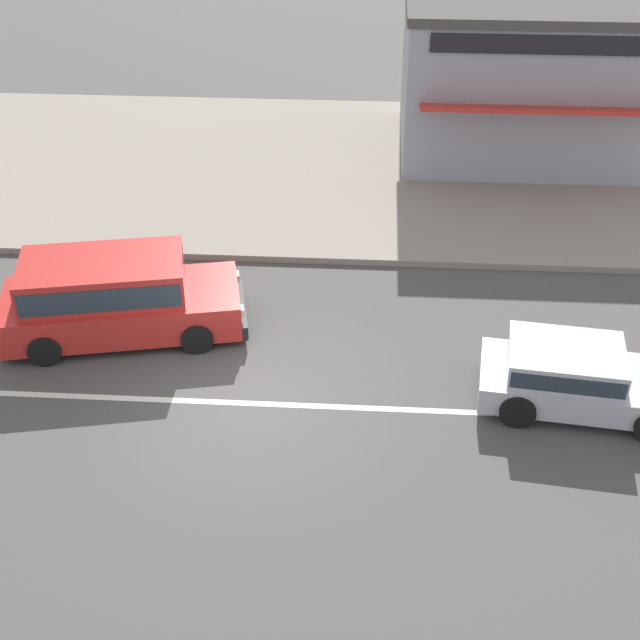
# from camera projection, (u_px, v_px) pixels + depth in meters

# --- Properties ---
(ground_plane) EXTENTS (160.00, 160.00, 0.00)m
(ground_plane) POSITION_uv_depth(u_px,v_px,m) (245.00, 403.00, 15.25)
(ground_plane) COLOR #4C4947
(lane_centre_stripe) EXTENTS (50.40, 0.14, 0.01)m
(lane_centre_stripe) POSITION_uv_depth(u_px,v_px,m) (245.00, 403.00, 15.25)
(lane_centre_stripe) COLOR silver
(lane_centre_stripe) RESTS_ON ground
(kerb_strip) EXTENTS (68.00, 10.00, 0.15)m
(kerb_strip) POSITION_uv_depth(u_px,v_px,m) (296.00, 167.00, 23.46)
(kerb_strip) COLOR gray
(kerb_strip) RESTS_ON ground
(minivan_red_2) EXTENTS (4.79, 2.69, 1.56)m
(minivan_red_2) POSITION_uv_depth(u_px,v_px,m) (114.00, 294.00, 16.62)
(minivan_red_2) COLOR red
(minivan_red_2) RESTS_ON ground
(hatchback_silver_4) EXTENTS (3.71, 2.03, 1.10)m
(hatchback_silver_4) POSITION_uv_depth(u_px,v_px,m) (577.00, 376.00, 14.93)
(hatchback_silver_4) COLOR #B7BABF
(hatchback_silver_4) RESTS_ON ground
(shopfront_mid_block) EXTENTS (6.58, 5.55, 4.02)m
(shopfront_mid_block) POSITION_uv_depth(u_px,v_px,m) (528.00, 75.00, 23.25)
(shopfront_mid_block) COLOR #999EA8
(shopfront_mid_block) RESTS_ON kerb_strip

